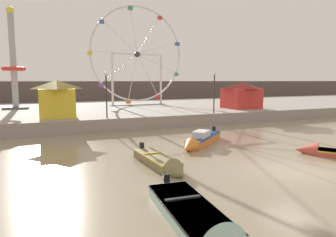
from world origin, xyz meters
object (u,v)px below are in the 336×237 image
object	(u,v)px
motorboat_seafoam	(205,229)
motorboat_olive_wood	(163,163)
promenade_lamp_near	(106,88)
motorboat_orange_hull	(200,140)
promenade_lamp_far	(214,87)
drop_tower_steel_tower	(14,68)
carnival_booth_yellow_awning	(57,98)
carnival_booth_red_striped	(241,95)
ferris_wheel_white_frame	(137,56)

from	to	relation	value
motorboat_seafoam	motorboat_olive_wood	bearing A→B (deg)	172.62
motorboat_olive_wood	promenade_lamp_near	xyz separation A→B (m)	(-0.23, 12.78, 3.55)
motorboat_orange_hull	promenade_lamp_far	size ratio (longest dim) A/B	1.26
drop_tower_steel_tower	carnival_booth_yellow_awning	size ratio (longest dim) A/B	3.17
drop_tower_steel_tower	promenade_lamp_near	bearing A→B (deg)	-58.64
carnival_booth_yellow_awning	motorboat_seafoam	bearing A→B (deg)	-79.92
carnival_booth_yellow_awning	motorboat_olive_wood	bearing A→B (deg)	-71.55
carnival_booth_red_striped	promenade_lamp_near	size ratio (longest dim) A/B	1.03
motorboat_olive_wood	ferris_wheel_white_frame	size ratio (longest dim) A/B	0.40
drop_tower_steel_tower	ferris_wheel_white_frame	bearing A→B (deg)	-1.93
motorboat_orange_hull	promenade_lamp_near	world-z (taller)	promenade_lamp_near
carnival_booth_red_striped	promenade_lamp_far	distance (m)	7.32
promenade_lamp_near	motorboat_orange_hull	bearing A→B (deg)	-61.37
motorboat_orange_hull	carnival_booth_yellow_awning	world-z (taller)	carnival_booth_yellow_awning
motorboat_orange_hull	motorboat_seafoam	size ratio (longest dim) A/B	0.86
motorboat_orange_hull	motorboat_olive_wood	bearing A→B (deg)	1.29
ferris_wheel_white_frame	carnival_booth_red_striped	world-z (taller)	ferris_wheel_white_frame
motorboat_orange_hull	motorboat_seafoam	distance (m)	12.48
motorboat_olive_wood	promenade_lamp_near	bearing A→B (deg)	177.62
motorboat_olive_wood	promenade_lamp_far	distance (m)	16.80
promenade_lamp_near	promenade_lamp_far	world-z (taller)	promenade_lamp_far
carnival_booth_red_striped	promenade_lamp_far	size ratio (longest dim) A/B	1.00
promenade_lamp_far	carnival_booth_red_striped	bearing A→B (deg)	31.23
drop_tower_steel_tower	promenade_lamp_near	size ratio (longest dim) A/B	2.90
drop_tower_steel_tower	carnival_booth_yellow_awning	bearing A→B (deg)	-69.30
carnival_booth_yellow_awning	promenade_lamp_far	size ratio (longest dim) A/B	0.89
motorboat_orange_hull	promenade_lamp_far	bearing A→B (deg)	-168.42
motorboat_seafoam	promenade_lamp_far	size ratio (longest dim) A/B	1.46
carnival_booth_red_striped	motorboat_seafoam	bearing A→B (deg)	-129.40
motorboat_seafoam	carnival_booth_red_striped	world-z (taller)	carnival_booth_red_striped
ferris_wheel_white_frame	promenade_lamp_far	world-z (taller)	ferris_wheel_white_frame
carnival_booth_red_striped	ferris_wheel_white_frame	bearing A→B (deg)	136.31
drop_tower_steel_tower	carnival_booth_yellow_awning	distance (m)	12.18
drop_tower_steel_tower	promenade_lamp_near	world-z (taller)	drop_tower_steel_tower
carnival_booth_red_striped	drop_tower_steel_tower	bearing A→B (deg)	157.58
ferris_wheel_white_frame	promenade_lamp_near	size ratio (longest dim) A/B	3.25
motorboat_orange_hull	promenade_lamp_far	distance (m)	10.95
drop_tower_steel_tower	carnival_booth_yellow_awning	world-z (taller)	drop_tower_steel_tower
ferris_wheel_white_frame	promenade_lamp_far	xyz separation A→B (m)	(4.05, -13.25, -3.95)
motorboat_olive_wood	promenade_lamp_far	size ratio (longest dim) A/B	1.27
motorboat_seafoam	promenade_lamp_far	world-z (taller)	promenade_lamp_far
ferris_wheel_white_frame	carnival_booth_yellow_awning	bearing A→B (deg)	-135.99
ferris_wheel_white_frame	motorboat_seafoam	bearing A→B (deg)	-104.00
carnival_booth_yellow_awning	promenade_lamp_far	world-z (taller)	promenade_lamp_far
motorboat_seafoam	drop_tower_steel_tower	xyz separation A→B (m)	(-6.96, 33.02, 5.70)
ferris_wheel_white_frame	carnival_booth_red_striped	xyz separation A→B (m)	(10.24, -9.49, -5.01)
carnival_booth_yellow_awning	promenade_lamp_near	world-z (taller)	promenade_lamp_near
carnival_booth_yellow_awning	carnival_booth_red_striped	distance (m)	21.16
motorboat_orange_hull	promenade_lamp_far	xyz separation A→B (m)	(6.23, 8.28, 3.54)
motorboat_olive_wood	carnival_booth_red_striped	size ratio (longest dim) A/B	1.26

